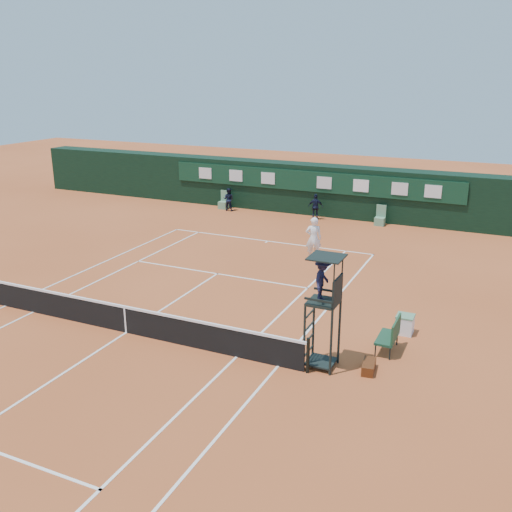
{
  "coord_description": "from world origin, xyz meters",
  "views": [
    {
      "loc": [
        11.14,
        -13.95,
        8.29
      ],
      "look_at": [
        2.02,
        6.0,
        1.2
      ],
      "focal_mm": 40.0,
      "sensor_mm": 36.0,
      "label": 1
    }
  ],
  "objects_px": {
    "cooler": "(405,324)",
    "player_bench": "(391,334)",
    "player": "(314,238)",
    "tennis_net": "(125,319)",
    "umpire_chair": "(323,288)"
  },
  "relations": [
    {
      "from": "cooler",
      "to": "umpire_chair",
      "type": "bearing_deg",
      "value": -119.14
    },
    {
      "from": "cooler",
      "to": "player_bench",
      "type": "bearing_deg",
      "value": -96.01
    },
    {
      "from": "tennis_net",
      "to": "player",
      "type": "bearing_deg",
      "value": 72.86
    },
    {
      "from": "tennis_net",
      "to": "umpire_chair",
      "type": "bearing_deg",
      "value": 4.65
    },
    {
      "from": "umpire_chair",
      "to": "player_bench",
      "type": "height_order",
      "value": "umpire_chair"
    },
    {
      "from": "umpire_chair",
      "to": "player_bench",
      "type": "distance_m",
      "value": 3.06
    },
    {
      "from": "tennis_net",
      "to": "umpire_chair",
      "type": "height_order",
      "value": "umpire_chair"
    },
    {
      "from": "player_bench",
      "to": "cooler",
      "type": "distance_m",
      "value": 1.55
    },
    {
      "from": "umpire_chair",
      "to": "player",
      "type": "relative_size",
      "value": 1.7
    },
    {
      "from": "tennis_net",
      "to": "player",
      "type": "height_order",
      "value": "player"
    },
    {
      "from": "cooler",
      "to": "player",
      "type": "bearing_deg",
      "value": 130.82
    },
    {
      "from": "tennis_net",
      "to": "cooler",
      "type": "bearing_deg",
      "value": 24.34
    },
    {
      "from": "umpire_chair",
      "to": "cooler",
      "type": "distance_m",
      "value": 4.32
    },
    {
      "from": "tennis_net",
      "to": "player_bench",
      "type": "xyz_separation_m",
      "value": [
        8.29,
        2.3,
        0.09
      ]
    },
    {
      "from": "player_bench",
      "to": "cooler",
      "type": "bearing_deg",
      "value": 83.99
    }
  ]
}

